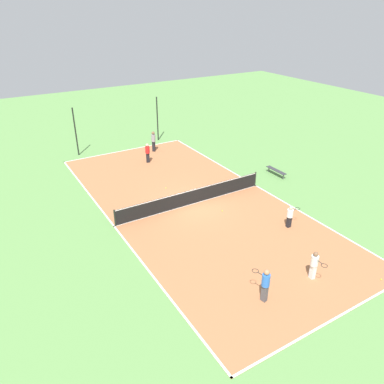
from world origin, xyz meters
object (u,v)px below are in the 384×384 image
object	(u,v)px
tennis_net	(192,196)
tennis_ball_midcourt	(166,188)
player_near_white	(290,215)
player_near_blue	(265,283)
tennis_ball_far_baseline	(381,279)
player_far_white	(314,264)
tennis_ball_left_sideline	(186,200)
player_baseline_gray	(153,140)
fence_post_back_right	(157,119)
tennis_ball_right_alley	(222,211)
bench	(276,171)
player_coach_red	(148,152)
fence_post_back_left	(76,132)

from	to	relation	value
tennis_net	tennis_ball_midcourt	size ratio (longest dim) A/B	158.35
tennis_net	player_near_white	bearing A→B (deg)	-57.34
player_near_blue	tennis_ball_far_baseline	distance (m)	6.13
player_far_white	tennis_ball_left_sideline	bearing A→B (deg)	-168.31
player_baseline_gray	tennis_ball_left_sideline	size ratio (longest dim) A/B	27.00
tennis_ball_left_sideline	fence_post_back_right	size ratio (longest dim) A/B	0.02
player_far_white	player_near_white	bearing A→B (deg)	154.38
tennis_ball_midcourt	tennis_ball_right_alley	world-z (taller)	same
bench	tennis_ball_right_alley	bearing A→B (deg)	110.08
player_coach_red	tennis_ball_midcourt	bearing A→B (deg)	92.65
tennis_ball_right_alley	fence_post_back_right	bearing A→B (deg)	79.42
player_near_blue	fence_post_back_left	world-z (taller)	fence_post_back_left
bench	player_near_blue	xyz separation A→B (m)	(-9.85, -10.03, 0.61)
tennis_net	tennis_ball_left_sideline	bearing A→B (deg)	100.85
player_coach_red	tennis_ball_left_sideline	distance (m)	7.58
fence_post_back_left	player_near_blue	bearing A→B (deg)	-84.87
player_near_blue	tennis_ball_midcourt	distance (m)	12.45
player_near_white	player_coach_red	size ratio (longest dim) A/B	0.84
tennis_ball_midcourt	tennis_ball_far_baseline	distance (m)	14.82
player_near_blue	fence_post_back_right	size ratio (longest dim) A/B	0.41
player_coach_red	fence_post_back_left	xyz separation A→B (m)	(-4.48, 4.77, 1.13)
player_far_white	tennis_ball_right_alley	bearing A→B (deg)	-175.50
player_near_blue	tennis_ball_right_alley	world-z (taller)	player_near_blue
bench	player_far_white	world-z (taller)	player_far_white
player_near_white	fence_post_back_right	world-z (taller)	fence_post_back_right
player_baseline_gray	tennis_ball_right_alley	size ratio (longest dim) A/B	27.00
player_coach_red	tennis_ball_far_baseline	xyz separation A→B (m)	(3.29, -19.36, -0.90)
player_coach_red	tennis_ball_left_sideline	xyz separation A→B (m)	(-0.70, -7.49, -0.90)
tennis_ball_midcourt	tennis_ball_left_sideline	world-z (taller)	same
player_coach_red	player_near_blue	world-z (taller)	player_near_blue
tennis_ball_left_sideline	fence_post_back_left	size ratio (longest dim) A/B	0.02
player_baseline_gray	tennis_ball_right_alley	bearing A→B (deg)	126.51
tennis_net	player_far_white	xyz separation A→B (m)	(1.11, -9.43, 0.31)
fence_post_back_left	player_coach_red	bearing A→B (deg)	-46.83
player_baseline_gray	tennis_ball_far_baseline	size ratio (longest dim) A/B	27.00
tennis_ball_far_baseline	tennis_ball_right_alley	world-z (taller)	same
tennis_ball_right_alley	fence_post_back_right	size ratio (longest dim) A/B	0.02
tennis_ball_left_sideline	fence_post_back_right	distance (m)	13.06
player_far_white	player_baseline_gray	bearing A→B (deg)	-178.31
bench	tennis_ball_left_sideline	distance (m)	8.09
player_far_white	tennis_ball_far_baseline	size ratio (longest dim) A/B	22.43
player_near_blue	player_baseline_gray	xyz separation A→B (m)	(4.04, 19.63, 0.08)
tennis_net	player_baseline_gray	bearing A→B (deg)	78.14
player_baseline_gray	fence_post_back_right	distance (m)	3.32
player_near_white	tennis_ball_left_sideline	world-z (taller)	player_near_white
bench	tennis_ball_far_baseline	size ratio (longest dim) A/B	28.36
player_baseline_gray	player_coach_red	bearing A→B (deg)	94.87
player_near_white	player_far_white	size ratio (longest dim) A/B	0.91
player_coach_red	player_far_white	distance (m)	17.56
bench	player_coach_red	world-z (taller)	player_coach_red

